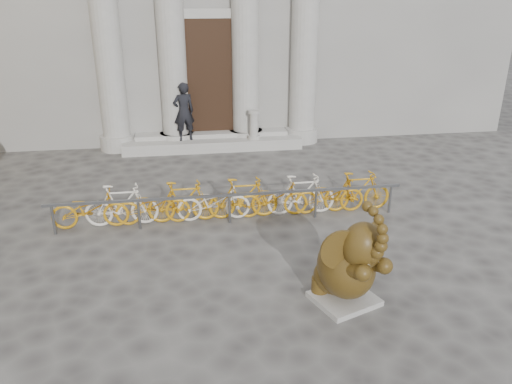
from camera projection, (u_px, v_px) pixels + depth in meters
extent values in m
plane|color=#474442|center=(253.00, 308.00, 8.51)|extent=(80.00, 80.00, 0.00)
cube|color=black|center=(210.00, 78.00, 16.74)|extent=(2.40, 0.16, 4.00)
cylinder|color=#A8A59E|center=(105.00, 26.00, 15.54)|extent=(0.90, 0.90, 8.00)
cylinder|color=#A8A59E|center=(170.00, 25.00, 15.82)|extent=(0.90, 0.90, 8.00)
cylinder|color=#A8A59E|center=(245.00, 25.00, 16.16)|extent=(0.90, 0.90, 8.00)
cylinder|color=#A8A59E|center=(305.00, 24.00, 16.44)|extent=(0.90, 0.90, 8.00)
cube|color=#A8A59E|center=(213.00, 143.00, 17.06)|extent=(6.00, 1.20, 0.36)
cube|color=#A8A59E|center=(344.00, 299.00, 8.68)|extent=(1.26, 1.21, 0.10)
ellipsoid|color=black|center=(337.00, 275.00, 8.72)|extent=(1.08, 1.05, 0.65)
ellipsoid|color=black|center=(346.00, 266.00, 8.45)|extent=(1.33, 1.47, 1.05)
cylinder|color=black|center=(320.00, 284.00, 8.77)|extent=(0.39, 0.39, 0.26)
cylinder|color=black|center=(344.00, 276.00, 9.02)|extent=(0.39, 0.39, 0.26)
cylinder|color=black|center=(352.00, 270.00, 7.95)|extent=(0.44, 0.65, 0.40)
cylinder|color=black|center=(373.00, 263.00, 8.15)|extent=(0.44, 0.65, 0.40)
ellipsoid|color=black|center=(363.00, 246.00, 7.95)|extent=(0.87, 0.85, 0.81)
cylinder|color=black|center=(341.00, 250.00, 7.91)|extent=(0.69, 0.08, 0.69)
cylinder|color=black|center=(374.00, 240.00, 8.22)|extent=(0.57, 0.47, 0.69)
cone|color=beige|center=(365.00, 262.00, 7.79)|extent=(0.19, 0.23, 0.11)
cone|color=beige|center=(376.00, 258.00, 7.90)|extent=(0.09, 0.24, 0.11)
cube|color=slate|center=(229.00, 195.00, 11.37)|extent=(8.19, 0.06, 0.06)
cylinder|color=slate|center=(53.00, 220.00, 10.95)|extent=(0.06, 0.06, 0.70)
cylinder|color=slate|center=(139.00, 215.00, 11.21)|extent=(0.06, 0.06, 0.70)
cylinder|color=slate|center=(230.00, 209.00, 11.50)|extent=(0.06, 0.06, 0.70)
cylinder|color=slate|center=(316.00, 204.00, 11.79)|extent=(0.06, 0.06, 0.70)
cylinder|color=slate|center=(390.00, 199.00, 12.05)|extent=(0.06, 0.06, 0.70)
imported|color=orange|center=(90.00, 207.00, 11.23)|extent=(1.70, 0.50, 1.00)
imported|color=white|center=(121.00, 205.00, 11.33)|extent=(1.66, 0.47, 1.00)
imported|color=orange|center=(153.00, 203.00, 11.43)|extent=(1.70, 0.50, 1.00)
imported|color=orange|center=(183.00, 202.00, 11.52)|extent=(1.66, 0.47, 1.00)
imported|color=white|center=(213.00, 200.00, 11.62)|extent=(1.70, 0.50, 1.00)
imported|color=orange|center=(243.00, 198.00, 11.72)|extent=(1.66, 0.47, 1.00)
imported|color=orange|center=(272.00, 196.00, 11.82)|extent=(1.70, 0.50, 1.00)
imported|color=white|center=(301.00, 195.00, 11.92)|extent=(1.66, 0.47, 1.00)
imported|color=orange|center=(329.00, 193.00, 12.02)|extent=(1.70, 0.50, 1.00)
imported|color=orange|center=(357.00, 191.00, 12.11)|extent=(1.66, 0.47, 1.00)
imported|color=black|center=(184.00, 112.00, 16.43)|extent=(0.80, 0.63, 1.93)
cylinder|color=#A8A59E|center=(254.00, 137.00, 16.89)|extent=(0.40, 0.40, 0.12)
cylinder|color=#A8A59E|center=(254.00, 126.00, 16.74)|extent=(0.28, 0.28, 0.90)
cylinder|color=#A8A59E|center=(254.00, 112.00, 16.56)|extent=(0.40, 0.40, 0.10)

